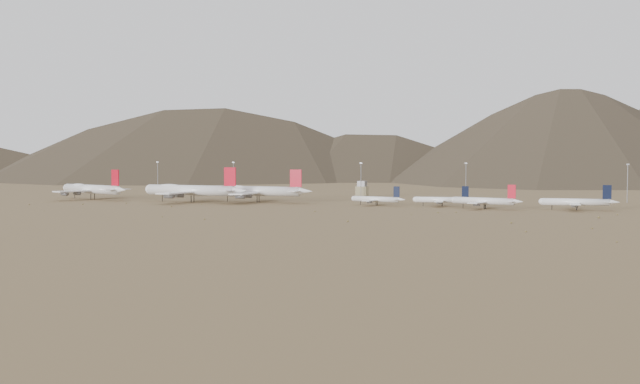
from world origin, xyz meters
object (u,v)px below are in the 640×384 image
(widebody_west, at_px, (92,189))
(widebody_centre, at_px, (191,190))
(narrowbody_b, at_px, (443,200))
(narrowbody_a, at_px, (377,199))
(widebody_east, at_px, (257,191))
(control_tower, at_px, (362,190))

(widebody_west, bearing_deg, widebody_centre, 16.53)
(narrowbody_b, bearing_deg, widebody_west, 176.17)
(narrowbody_a, bearing_deg, widebody_centre, -164.89)
(widebody_east, relative_size, narrowbody_b, 1.95)
(widebody_west, bearing_deg, widebody_east, 24.26)
(widebody_east, bearing_deg, control_tower, 60.97)
(narrowbody_a, bearing_deg, control_tower, 123.16)
(narrowbody_a, xyz_separation_m, control_tower, (-36.32, 86.88, 1.33))
(widebody_centre, height_order, narrowbody_a, widebody_centre)
(widebody_centre, xyz_separation_m, narrowbody_a, (125.38, 10.18, -4.10))
(narrowbody_a, height_order, control_tower, narrowbody_a)
(widebody_centre, bearing_deg, narrowbody_b, 10.45)
(widebody_centre, relative_size, narrowbody_b, 2.08)
(widebody_east, height_order, control_tower, widebody_east)
(widebody_centre, height_order, narrowbody_b, widebody_centre)
(narrowbody_b, bearing_deg, control_tower, 126.82)
(widebody_centre, distance_m, narrowbody_b, 166.22)
(widebody_centre, distance_m, control_tower, 131.77)
(widebody_west, xyz_separation_m, narrowbody_b, (246.93, 12.46, -3.29))
(widebody_west, xyz_separation_m, widebody_centre, (81.62, -4.38, 0.72))
(widebody_west, distance_m, widebody_east, 123.27)
(widebody_east, xyz_separation_m, control_tower, (47.82, 82.68, -2.27))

